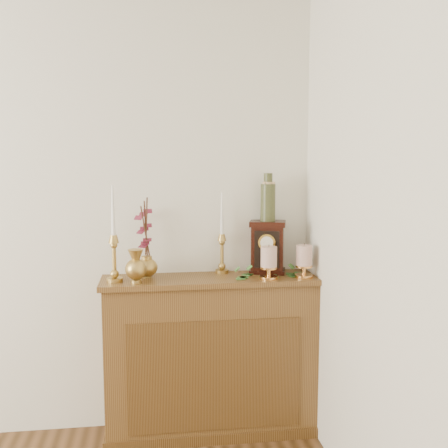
{
  "coord_description": "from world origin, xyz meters",
  "views": [
    {
      "loc": [
        1.08,
        -0.81,
        1.59
      ],
      "look_at": [
        1.47,
        2.05,
        1.24
      ],
      "focal_mm": 42.0,
      "sensor_mm": 36.0,
      "label": 1
    }
  ],
  "objects": [
    {
      "name": "candlestick_left",
      "position": [
        0.87,
        2.05,
        1.1
      ],
      "size": [
        0.09,
        0.09,
        0.53
      ],
      "rotation": [
        0.0,
        0.0,
        0.14
      ],
      "color": "tan",
      "rests_on": "console_shelf"
    },
    {
      "name": "console_shelf",
      "position": [
        1.4,
        2.1,
        0.44
      ],
      "size": [
        1.24,
        0.34,
        0.93
      ],
      "color": "brown",
      "rests_on": "ground"
    },
    {
      "name": "candlestick_center",
      "position": [
        1.48,
        2.2,
        1.09
      ],
      "size": [
        0.08,
        0.08,
        0.47
      ],
      "rotation": [
        0.0,
        0.0,
        0.37
      ],
      "color": "tan",
      "rests_on": "console_shelf"
    },
    {
      "name": "pillar_candle_right",
      "position": [
        1.92,
        2.01,
        1.03
      ],
      "size": [
        0.1,
        0.1,
        0.2
      ],
      "rotation": [
        0.0,
        0.0,
        -0.29
      ],
      "color": "#E49D4F",
      "rests_on": "console_shelf"
    },
    {
      "name": "bud_vase",
      "position": [
        0.98,
        2.0,
        1.02
      ],
      "size": [
        0.11,
        0.11,
        0.19
      ],
      "rotation": [
        0.0,
        0.0,
        0.35
      ],
      "color": "tan",
      "rests_on": "console_shelf"
    },
    {
      "name": "ginger_jar",
      "position": [
        1.03,
        2.17,
        1.14
      ],
      "size": [
        0.18,
        0.2,
        0.46
      ],
      "rotation": [
        0.0,
        0.0,
        -0.29
      ],
      "color": "tan",
      "rests_on": "console_shelf"
    },
    {
      "name": "ceramic_vase",
      "position": [
        1.74,
        2.17,
        1.36
      ],
      "size": [
        0.09,
        0.09,
        0.28
      ],
      "rotation": [
        0.0,
        0.0,
        -0.28
      ],
      "color": "#162D21",
      "rests_on": "mantel_clock"
    },
    {
      "name": "mantel_clock",
      "position": [
        1.74,
        2.17,
        1.08
      ],
      "size": [
        0.24,
        0.19,
        0.31
      ],
      "rotation": [
        0.0,
        0.0,
        -0.28
      ],
      "color": "black",
      "rests_on": "console_shelf"
    },
    {
      "name": "pillar_candle_left",
      "position": [
        1.71,
        2.0,
        1.03
      ],
      "size": [
        0.1,
        0.1,
        0.2
      ],
      "rotation": [
        0.0,
        0.0,
        0.08
      ],
      "color": "#E49D4F",
      "rests_on": "console_shelf"
    },
    {
      "name": "ivy_garland",
      "position": [
        1.71,
        2.04,
        0.94
      ],
      "size": [
        0.47,
        0.21,
        0.08
      ],
      "rotation": [
        0.0,
        0.0,
        -0.25
      ],
      "color": "#39702A",
      "rests_on": "console_shelf"
    }
  ]
}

